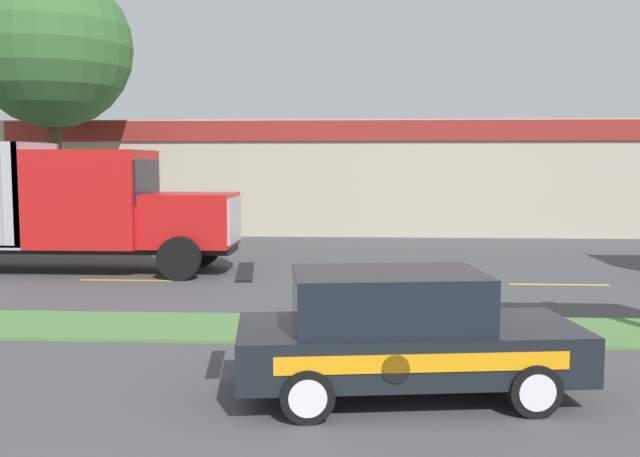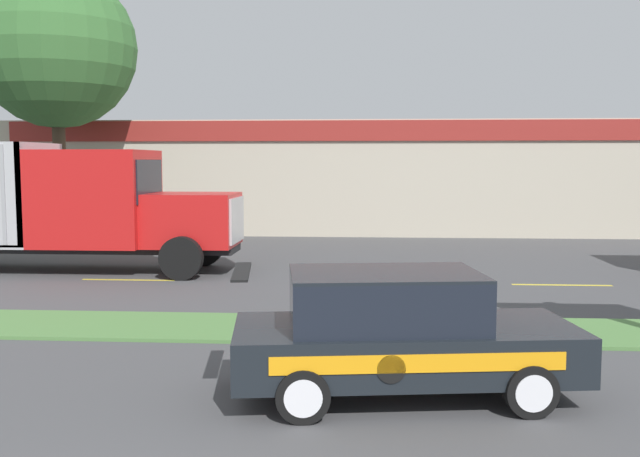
{
  "view_description": "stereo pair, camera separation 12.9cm",
  "coord_description": "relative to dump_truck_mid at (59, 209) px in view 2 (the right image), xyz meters",
  "views": [
    {
      "loc": [
        1.88,
        -4.45,
        3.01
      ],
      "look_at": [
        1.08,
        8.79,
        1.75
      ],
      "focal_mm": 40.0,
      "sensor_mm": 36.0,
      "label": 1
    },
    {
      "loc": [
        2.0,
        -4.45,
        3.01
      ],
      "look_at": [
        1.08,
        8.79,
        1.75
      ],
      "focal_mm": 40.0,
      "sensor_mm": 36.0,
      "label": 2
    }
  ],
  "objects": [
    {
      "name": "grass_verge",
      "position": [
        6.45,
        -6.4,
        -1.68
      ],
      "size": [
        120.0,
        2.1,
        0.06
      ],
      "primitive_type": "cube",
      "color": "#517F42",
      "rests_on": "ground_plane"
    },
    {
      "name": "rally_car",
      "position": [
        8.83,
        -9.89,
        -0.88
      ],
      "size": [
        4.54,
        2.38,
        1.65
      ],
      "color": "black",
      "rests_on": "ground_plane"
    },
    {
      "name": "centre_line_5",
      "position": [
        7.75,
        -1.35,
        -1.71
      ],
      "size": [
        2.4,
        0.14,
        0.01
      ],
      "primitive_type": "cube",
      "color": "yellow",
      "rests_on": "ground_plane"
    },
    {
      "name": "tree_behind_centre",
      "position": [
        -3.02,
        6.89,
        5.99
      ],
      "size": [
        5.83,
        5.83,
        11.5
      ],
      "color": "#473828",
      "rests_on": "ground_plane"
    },
    {
      "name": "centre_line_6",
      "position": [
        13.15,
        -1.35,
        -1.71
      ],
      "size": [
        2.4,
        0.14,
        0.01
      ],
      "primitive_type": "cube",
      "color": "yellow",
      "rests_on": "ground_plane"
    },
    {
      "name": "centre_line_4",
      "position": [
        2.35,
        -1.35,
        -1.71
      ],
      "size": [
        2.4,
        0.14,
        0.01
      ],
      "primitive_type": "cube",
      "color": "yellow",
      "rests_on": "ground_plane"
    },
    {
      "name": "dump_truck_mid",
      "position": [
        0.0,
        0.0,
        0.0
      ],
      "size": [
        11.95,
        2.78,
        3.51
      ],
      "color": "black",
      "rests_on": "ground_plane"
    },
    {
      "name": "store_building_backdrop",
      "position": [
        9.13,
        15.29,
        0.62
      ],
      "size": [
        32.06,
        12.1,
        4.65
      ],
      "color": "#BCB29E",
      "rests_on": "ground_plane"
    }
  ]
}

